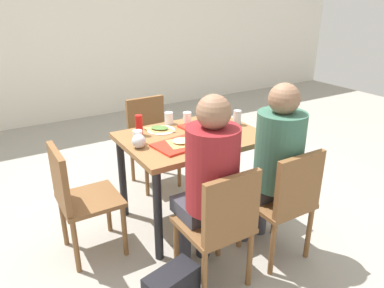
{
  "coord_description": "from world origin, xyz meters",
  "views": [
    {
      "loc": [
        -1.37,
        -2.26,
        1.75
      ],
      "look_at": [
        0.0,
        0.0,
        0.66
      ],
      "focal_mm": 34.39,
      "sensor_mm": 36.0,
      "label": 1
    }
  ],
  "objects_px": {
    "chair_near_left": "(221,222)",
    "pizza_slice_d": "(221,138)",
    "plastic_cup_d": "(187,118)",
    "soda_can": "(237,118)",
    "chair_left_end": "(77,195)",
    "pizza_slice_c": "(160,128)",
    "plastic_cup_c": "(138,137)",
    "condiment_bottle": "(139,125)",
    "plastic_cup_a": "(169,118)",
    "plastic_cup_b": "(220,142)",
    "paper_plate_center": "(161,130)",
    "pizza_slice_b": "(206,124)",
    "main_table": "(192,148)",
    "person_in_brown_jacket": "(275,157)",
    "tray_red_near": "(180,145)",
    "person_in_red": "(209,176)",
    "foil_bundle": "(139,141)",
    "paper_plate_near_edge": "(225,139)",
    "chair_near_right": "(286,199)",
    "chair_far_side": "(151,135)",
    "tray_red_far": "(204,126)",
    "pizza_slice_a": "(181,141)"
  },
  "relations": [
    {
      "from": "chair_near_left",
      "to": "pizza_slice_d",
      "type": "xyz_separation_m",
      "value": [
        0.4,
        0.58,
        0.27
      ]
    },
    {
      "from": "plastic_cup_d",
      "to": "soda_can",
      "type": "xyz_separation_m",
      "value": [
        0.34,
        -0.23,
        0.01
      ]
    },
    {
      "from": "chair_left_end",
      "to": "pizza_slice_c",
      "type": "relative_size",
      "value": 3.28
    },
    {
      "from": "plastic_cup_c",
      "to": "condiment_bottle",
      "type": "relative_size",
      "value": 0.62
    },
    {
      "from": "plastic_cup_d",
      "to": "soda_can",
      "type": "height_order",
      "value": "soda_can"
    },
    {
      "from": "pizza_slice_d",
      "to": "plastic_cup_a",
      "type": "relative_size",
      "value": 1.92
    },
    {
      "from": "plastic_cup_a",
      "to": "plastic_cup_b",
      "type": "bearing_deg",
      "value": -85.41
    },
    {
      "from": "paper_plate_center",
      "to": "pizza_slice_b",
      "type": "relative_size",
      "value": 0.99
    },
    {
      "from": "main_table",
      "to": "pizza_slice_d",
      "type": "distance_m",
      "value": 0.27
    },
    {
      "from": "chair_left_end",
      "to": "person_in_brown_jacket",
      "type": "bearing_deg",
      "value": -28.22
    },
    {
      "from": "tray_red_near",
      "to": "pizza_slice_b",
      "type": "xyz_separation_m",
      "value": [
        0.38,
        0.24,
        0.02
      ]
    },
    {
      "from": "pizza_slice_c",
      "to": "plastic_cup_a",
      "type": "xyz_separation_m",
      "value": [
        0.14,
        0.11,
        0.03
      ]
    },
    {
      "from": "plastic_cup_b",
      "to": "pizza_slice_c",
      "type": "bearing_deg",
      "value": 109.19
    },
    {
      "from": "soda_can",
      "to": "person_in_brown_jacket",
      "type": "bearing_deg",
      "value": -105.87
    },
    {
      "from": "chair_near_left",
      "to": "person_in_red",
      "type": "xyz_separation_m",
      "value": [
        -0.0,
        0.14,
        0.25
      ]
    },
    {
      "from": "pizza_slice_c",
      "to": "plastic_cup_b",
      "type": "relative_size",
      "value": 2.54
    },
    {
      "from": "tray_red_near",
      "to": "pizza_slice_b",
      "type": "distance_m",
      "value": 0.45
    },
    {
      "from": "person_in_brown_jacket",
      "to": "foil_bundle",
      "type": "xyz_separation_m",
      "value": [
        -0.71,
        0.61,
        0.06
      ]
    },
    {
      "from": "paper_plate_near_edge",
      "to": "condiment_bottle",
      "type": "xyz_separation_m",
      "value": [
        -0.5,
        0.43,
        0.08
      ]
    },
    {
      "from": "pizza_slice_b",
      "to": "pizza_slice_c",
      "type": "xyz_separation_m",
      "value": [
        -0.36,
        0.12,
        -0.01
      ]
    },
    {
      "from": "tray_red_near",
      "to": "pizza_slice_b",
      "type": "height_order",
      "value": "pizza_slice_b"
    },
    {
      "from": "paper_plate_center",
      "to": "plastic_cup_c",
      "type": "height_order",
      "value": "plastic_cup_c"
    },
    {
      "from": "plastic_cup_d",
      "to": "plastic_cup_b",
      "type": "bearing_deg",
      "value": -97.77
    },
    {
      "from": "chair_near_right",
      "to": "plastic_cup_c",
      "type": "xyz_separation_m",
      "value": [
        -0.69,
        0.83,
        0.3
      ]
    },
    {
      "from": "chair_far_side",
      "to": "pizza_slice_d",
      "type": "xyz_separation_m",
      "value": [
        0.14,
        -0.97,
        0.27
      ]
    },
    {
      "from": "tray_red_near",
      "to": "pizza_slice_c",
      "type": "height_order",
      "value": "pizza_slice_c"
    },
    {
      "from": "chair_near_left",
      "to": "paper_plate_center",
      "type": "bearing_deg",
      "value": 83.87
    },
    {
      "from": "chair_near_right",
      "to": "plastic_cup_d",
      "type": "xyz_separation_m",
      "value": [
        -0.16,
        1.02,
        0.3
      ]
    },
    {
      "from": "person_in_brown_jacket",
      "to": "paper_plate_center",
      "type": "distance_m",
      "value": 0.95
    },
    {
      "from": "plastic_cup_b",
      "to": "condiment_bottle",
      "type": "height_order",
      "value": "condiment_bottle"
    },
    {
      "from": "person_in_brown_jacket",
      "to": "plastic_cup_a",
      "type": "bearing_deg",
      "value": 106.83
    },
    {
      "from": "chair_near_right",
      "to": "tray_red_far",
      "type": "distance_m",
      "value": 0.93
    },
    {
      "from": "paper_plate_near_edge",
      "to": "pizza_slice_a",
      "type": "height_order",
      "value": "pizza_slice_a"
    },
    {
      "from": "chair_near_left",
      "to": "chair_near_right",
      "type": "height_order",
      "value": "same"
    },
    {
      "from": "chair_left_end",
      "to": "condiment_bottle",
      "type": "relative_size",
      "value": 5.22
    },
    {
      "from": "paper_plate_near_edge",
      "to": "foil_bundle",
      "type": "distance_m",
      "value": 0.64
    },
    {
      "from": "person_in_brown_jacket",
      "to": "pizza_slice_b",
      "type": "relative_size",
      "value": 5.58
    },
    {
      "from": "tray_red_far",
      "to": "chair_left_end",
      "type": "bearing_deg",
      "value": -173.95
    },
    {
      "from": "chair_far_side",
      "to": "chair_left_end",
      "type": "xyz_separation_m",
      "value": [
        -0.91,
        -0.77,
        0.0
      ]
    },
    {
      "from": "paper_plate_near_edge",
      "to": "plastic_cup_d",
      "type": "bearing_deg",
      "value": 96.48
    },
    {
      "from": "chair_left_end",
      "to": "tray_red_far",
      "type": "height_order",
      "value": "chair_left_end"
    },
    {
      "from": "chair_near_left",
      "to": "plastic_cup_b",
      "type": "relative_size",
      "value": 8.35
    },
    {
      "from": "plastic_cup_d",
      "to": "foil_bundle",
      "type": "height_order",
      "value": "same"
    },
    {
      "from": "paper_plate_near_edge",
      "to": "paper_plate_center",
      "type": "bearing_deg",
      "value": 126.65
    },
    {
      "from": "chair_left_end",
      "to": "paper_plate_near_edge",
      "type": "height_order",
      "value": "chair_left_end"
    },
    {
      "from": "main_table",
      "to": "paper_plate_near_edge",
      "type": "height_order",
      "value": "paper_plate_near_edge"
    },
    {
      "from": "chair_left_end",
      "to": "pizza_slice_d",
      "type": "xyz_separation_m",
      "value": [
        1.05,
        -0.19,
        0.27
      ]
    },
    {
      "from": "chair_far_side",
      "to": "pizza_slice_d",
      "type": "relative_size",
      "value": 4.35
    },
    {
      "from": "person_in_red",
      "to": "chair_far_side",
      "type": "bearing_deg",
      "value": 79.33
    },
    {
      "from": "main_table",
      "to": "chair_near_right",
      "type": "xyz_separation_m",
      "value": [
        0.26,
        -0.77,
        -0.15
      ]
    }
  ]
}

